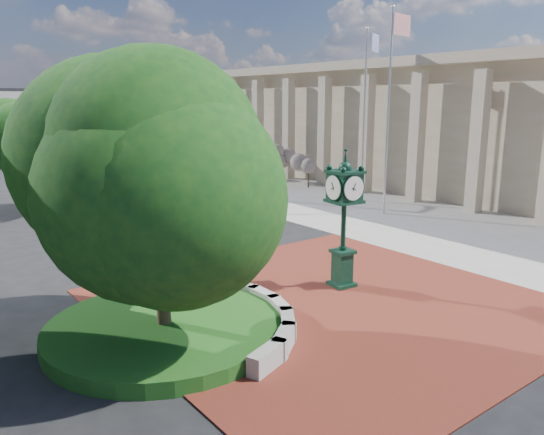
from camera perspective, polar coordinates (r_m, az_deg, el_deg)
The scene contains 16 objects.
ground at distance 17.02m, azimuth 3.98°, elevation -8.28°, with size 200.00×200.00×0.00m, color black.
plaza at distance 16.33m, azimuth 6.34°, elevation -9.18°, with size 12.00×12.00×0.04m, color maroon.
sidewalk at distance 34.96m, azimuth 12.85°, elevation 2.31°, with size 20.00×50.00×0.04m, color #9E9B93.
planter_wall at distance 15.38m, azimuth -3.69°, elevation -9.53°, with size 2.96×6.77×0.54m.
grass_bed at distance 14.37m, azimuth -11.46°, elevation -11.72°, with size 6.10×6.10×0.40m, color #184012.
civic_building at distance 41.74m, azimuth 17.79°, elevation 9.61°, with size 17.35×44.00×8.60m.
tree_planter at distance 13.33m, azimuth -12.11°, elevation 2.25°, with size 5.20×5.20×6.33m.
tree_street at distance 30.72m, azimuth -25.12°, elevation 6.13°, with size 4.40×4.40×5.45m.
post_clock at distance 17.16m, azimuth 7.73°, elevation 0.40°, with size 1.03×1.03×4.49m.
parked_car at distance 53.69m, azimuth -26.33°, elevation 5.53°, with size 1.61×4.01×1.37m, color #570C12.
flagpole_a at distance 28.64m, azimuth 12.39°, elevation 11.10°, with size 1.66×0.23×10.66m.
flagpole_b at distance 32.24m, azimuth 9.88°, elevation 10.82°, with size 1.50×0.67×10.09m.
street_lamp_near at distance 37.66m, azimuth -14.75°, elevation 11.38°, with size 2.10×0.66×9.45m.
shrub_near at distance 37.00m, azimuth 3.96°, elevation 5.62°, with size 1.20×1.20×2.20m.
shrub_mid at distance 39.40m, azimuth 1.17°, elevation 6.06°, with size 1.20×1.20×2.20m.
shrub_far at distance 41.89m, azimuth -4.40°, elevation 6.42°, with size 1.20×1.20×2.20m.
Camera 1 is at (-10.60, -11.87, 6.05)m, focal length 35.00 mm.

